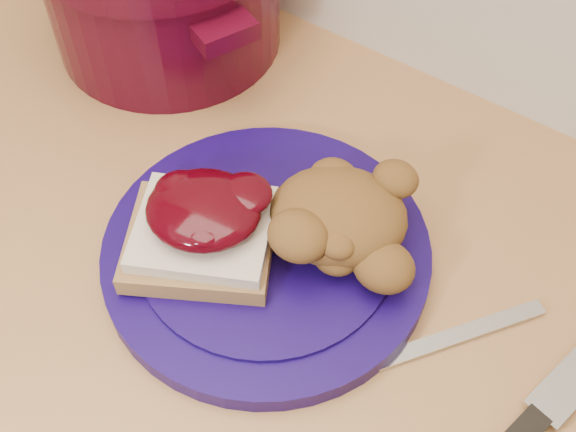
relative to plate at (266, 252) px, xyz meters
The scene contains 6 objects.
base_cabinet 0.48m from the plate, 153.91° to the left, with size 4.00×0.60×0.86m, color beige.
plate is the anchor object (origin of this frame).
sandwich 0.07m from the plate, 141.83° to the right, with size 0.17×0.16×0.06m.
stuffing_mound 0.08m from the plate, 41.89° to the left, with size 0.12×0.10×0.06m, color brown.
chef_knife 0.26m from the plate, ahead, with size 0.09×0.29×0.02m.
butter_knife 0.18m from the plate, ahead, with size 0.19×0.01×0.00m, color silver.
Camera 1 is at (0.25, 1.19, 1.45)m, focal length 45.00 mm.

